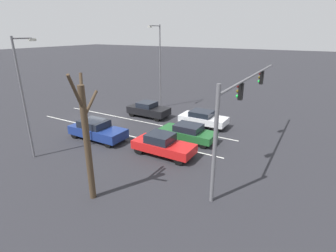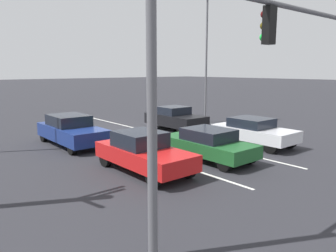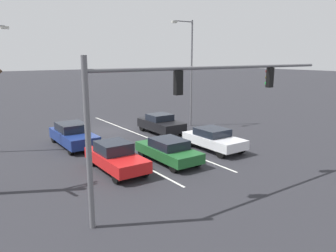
# 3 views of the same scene
# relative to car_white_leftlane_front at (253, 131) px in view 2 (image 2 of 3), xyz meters

# --- Properties ---
(ground_plane) EXTENTS (240.00, 240.00, 0.00)m
(ground_plane) POSITION_rel_car_white_leftlane_front_xyz_m (3.61, -8.94, -0.75)
(ground_plane) COLOR #28282D
(lane_stripe_left_divider) EXTENTS (0.12, 18.82, 0.01)m
(lane_stripe_left_divider) POSITION_rel_car_white_leftlane_front_xyz_m (1.87, -5.53, -0.74)
(lane_stripe_left_divider) COLOR silver
(lane_stripe_left_divider) RESTS_ON ground_plane
(lane_stripe_center_divider) EXTENTS (0.12, 18.82, 0.01)m
(lane_stripe_center_divider) POSITION_rel_car_white_leftlane_front_xyz_m (5.34, -5.53, -0.74)
(lane_stripe_center_divider) COLOR silver
(lane_stripe_center_divider) RESTS_ON ground_plane
(car_white_leftlane_front) EXTENTS (1.93, 4.24, 1.40)m
(car_white_leftlane_front) POSITION_rel_car_white_leftlane_front_xyz_m (0.00, 0.00, 0.00)
(car_white_leftlane_front) COLOR silver
(car_white_leftlane_front) RESTS_ON ground_plane
(car_red_rightlane_front) EXTENTS (1.81, 4.36, 1.53)m
(car_red_rightlane_front) POSITION_rel_car_white_leftlane_front_xyz_m (6.95, -0.03, 0.02)
(car_red_rightlane_front) COLOR red
(car_red_rightlane_front) RESTS_ON ground_plane
(car_darkgreen_midlane_front) EXTENTS (1.84, 4.41, 1.35)m
(car_darkgreen_midlane_front) POSITION_rel_car_white_leftlane_front_xyz_m (3.79, 0.33, -0.05)
(car_darkgreen_midlane_front) COLOR #1E5928
(car_darkgreen_midlane_front) RESTS_ON ground_plane
(car_black_leftlane_second) EXTENTS (1.94, 4.16, 1.50)m
(car_black_leftlane_second) POSITION_rel_car_white_leftlane_front_xyz_m (0.20, -5.87, 0.01)
(car_black_leftlane_second) COLOR black
(car_black_leftlane_second) RESTS_ON ground_plane
(car_navy_rightlane_second) EXTENTS (1.92, 4.74, 1.54)m
(car_navy_rightlane_second) POSITION_rel_car_white_leftlane_front_xyz_m (7.16, -6.06, 0.04)
(car_navy_rightlane_second) COLOR navy
(car_navy_rightlane_second) RESTS_ON ground_plane
(traffic_signal_gantry) EXTENTS (12.71, 0.37, 6.01)m
(traffic_signal_gantry) POSITION_rel_car_white_leftlane_front_xyz_m (6.14, 4.87, 3.71)
(traffic_signal_gantry) COLOR slate
(traffic_signal_gantry) RESTS_ON ground_plane
(street_lamp_left_shoulder) EXTENTS (2.11, 0.24, 8.85)m
(street_lamp_left_shoulder) POSITION_rel_car_white_leftlane_front_xyz_m (-3.29, -6.74, 4.33)
(street_lamp_left_shoulder) COLOR slate
(street_lamp_left_shoulder) RESTS_ON ground_plane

